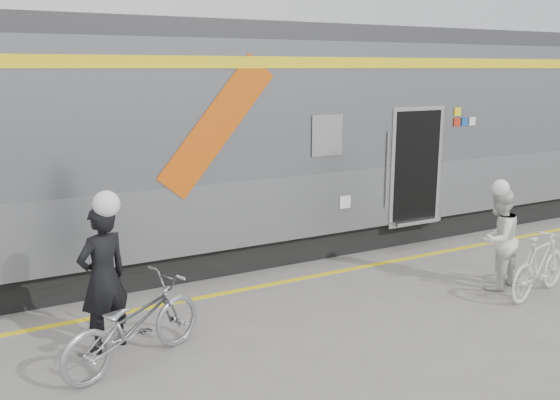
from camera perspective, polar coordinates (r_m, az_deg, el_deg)
ground at (r=7.79m, az=6.37°, el=-13.06°), size 90.00×90.00×0.00m
train at (r=11.32m, az=-0.44°, el=5.94°), size 24.00×3.17×4.10m
safety_strip at (r=9.49m, az=-1.05°, el=-8.14°), size 24.00×0.12×0.01m
man at (r=7.45m, az=-16.65°, el=-7.24°), size 0.78×0.65×1.81m
bicycle_left at (r=7.13m, az=-13.91°, el=-11.48°), size 2.01×1.34×1.00m
woman at (r=9.73m, az=20.22°, el=-3.53°), size 0.89×0.76×1.58m
bicycle_right at (r=9.71m, az=23.69°, el=-5.78°), size 1.66×0.81×0.96m
helmet_man at (r=7.17m, az=-17.18°, el=0.79°), size 0.31×0.31×0.31m
helmet_woman at (r=9.53m, az=20.64°, el=1.79°), size 0.25×0.25×0.25m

